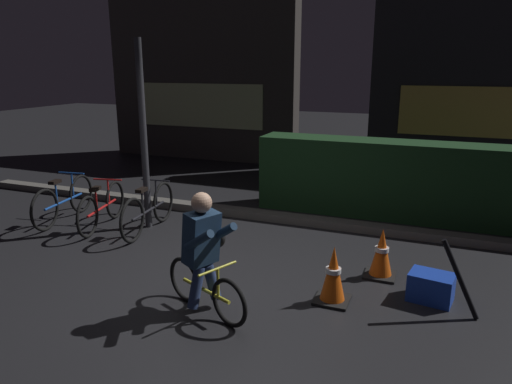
# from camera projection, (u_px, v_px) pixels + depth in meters

# --- Properties ---
(ground_plane) EXTENTS (40.00, 40.00, 0.00)m
(ground_plane) POSITION_uv_depth(u_px,v_px,m) (221.00, 277.00, 5.54)
(ground_plane) COLOR black
(sidewalk_curb) EXTENTS (12.00, 0.24, 0.12)m
(sidewalk_curb) POSITION_uv_depth(u_px,v_px,m) (281.00, 217.00, 7.50)
(sidewalk_curb) COLOR #56544F
(sidewalk_curb) RESTS_ON ground
(hedge_row) EXTENTS (4.80, 0.70, 1.24)m
(hedge_row) POSITION_uv_depth(u_px,v_px,m) (407.00, 181.00, 7.52)
(hedge_row) COLOR #19381C
(hedge_row) RESTS_ON ground
(storefront_left) EXTENTS (5.11, 0.54, 4.34)m
(storefront_left) POSITION_uv_depth(u_px,v_px,m) (202.00, 75.00, 12.10)
(storefront_left) COLOR #383330
(storefront_left) RESTS_ON ground
(storefront_right) EXTENTS (4.63, 0.54, 5.08)m
(storefront_right) POSITION_uv_depth(u_px,v_px,m) (482.00, 59.00, 10.31)
(storefront_right) COLOR #262328
(storefront_right) RESTS_ON ground
(street_post) EXTENTS (0.10, 0.10, 2.77)m
(street_post) POSITION_uv_depth(u_px,v_px,m) (144.00, 137.00, 6.90)
(street_post) COLOR #2D2D33
(street_post) RESTS_ON ground
(parked_bike_leftmost) EXTENTS (0.46, 1.58, 0.73)m
(parked_bike_leftmost) POSITION_uv_depth(u_px,v_px,m) (64.00, 200.00, 7.45)
(parked_bike_leftmost) COLOR black
(parked_bike_leftmost) RESTS_ON ground
(parked_bike_left_mid) EXTENTS (0.48, 1.48, 0.70)m
(parked_bike_left_mid) POSITION_uv_depth(u_px,v_px,m) (102.00, 207.00, 7.16)
(parked_bike_left_mid) COLOR black
(parked_bike_left_mid) RESTS_ON ground
(parked_bike_center_left) EXTENTS (0.46, 1.58, 0.73)m
(parked_bike_center_left) POSITION_uv_depth(u_px,v_px,m) (149.00, 210.00, 6.98)
(parked_bike_center_left) COLOR black
(parked_bike_center_left) RESTS_ON ground
(traffic_cone_near) EXTENTS (0.36, 0.36, 0.61)m
(traffic_cone_near) POSITION_uv_depth(u_px,v_px,m) (333.00, 275.00, 4.89)
(traffic_cone_near) COLOR black
(traffic_cone_near) RESTS_ON ground
(traffic_cone_far) EXTENTS (0.36, 0.36, 0.59)m
(traffic_cone_far) POSITION_uv_depth(u_px,v_px,m) (382.00, 254.00, 5.48)
(traffic_cone_far) COLOR black
(traffic_cone_far) RESTS_ON ground
(blue_crate) EXTENTS (0.49, 0.39, 0.30)m
(blue_crate) POSITION_uv_depth(u_px,v_px,m) (431.00, 287.00, 4.95)
(blue_crate) COLOR #193DB7
(blue_crate) RESTS_ON ground
(cyclist) EXTENTS (1.11, 0.65, 1.25)m
(cyclist) POSITION_uv_depth(u_px,v_px,m) (205.00, 253.00, 4.61)
(cyclist) COLOR black
(cyclist) RESTS_ON ground
(closed_umbrella) EXTENTS (0.42, 0.06, 0.79)m
(closed_umbrella) POSITION_uv_depth(u_px,v_px,m) (460.00, 279.00, 4.57)
(closed_umbrella) COLOR black
(closed_umbrella) RESTS_ON ground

